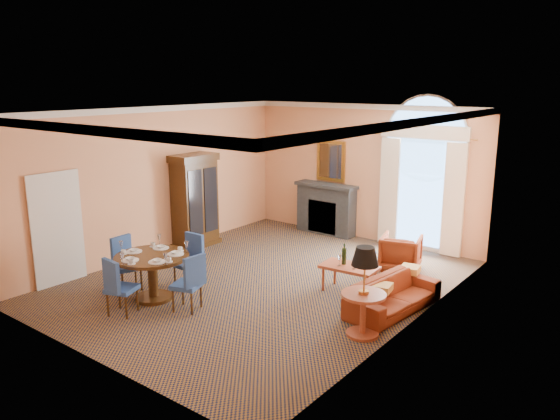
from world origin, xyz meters
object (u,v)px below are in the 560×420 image
Objects in this scene: armoire at (195,202)px; coffee_table at (349,268)px; side_table at (364,281)px; armchair at (401,252)px; dining_table at (152,267)px; sofa at (393,295)px.

coffee_table is at bearing -4.76° from armoire.
side_table is at bearing -17.69° from armoire.
armoire is 2.72× the size of armchair.
coffee_table is at bearing 127.79° from side_table.
dining_table reaches higher than armchair.
dining_table is 0.94× the size of side_table.
armchair is 0.58× the size of side_table.
armchair is at bearing 56.12° from dining_table.
side_table is (5.32, -1.70, -0.16)m from armoire.
armchair is (-0.79, 1.94, 0.08)m from sofa.
sofa is 2.10m from armchair.
armchair is 0.75× the size of coffee_table.
armoire is 1.66× the size of dining_table.
side_table reaches higher than dining_table.
armchair is at bearing 78.48° from coffee_table.
side_table reaches higher than armchair.
sofa is at bearing -6.31° from armoire.
armoire is 5.36m from sofa.
armoire is at bearing 91.16° from sofa.
side_table is at bearing 15.72° from dining_table.
coffee_table is at bearing 42.82° from dining_table.
armoire is at bearing 1.66° from armchair.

